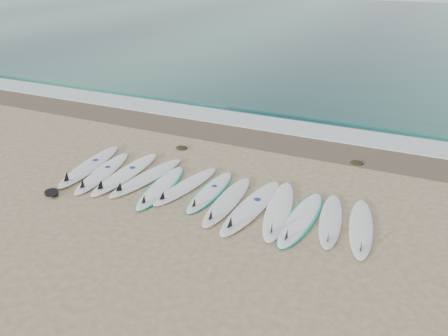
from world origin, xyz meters
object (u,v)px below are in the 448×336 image
at_px(surfboard_0, 88,166).
at_px(surfboard_6, 210,192).
at_px(leash_coil, 52,193).
at_px(surfboard_12, 361,228).

distance_m(surfboard_0, surfboard_6, 3.69).
xyz_separation_m(surfboard_6, leash_coil, (-3.51, -1.67, 0.00)).
bearing_deg(surfboard_12, surfboard_6, 170.01).
height_order(surfboard_6, leash_coil, surfboard_6).
distance_m(surfboard_6, surfboard_12, 3.67).
relative_size(surfboard_12, leash_coil, 5.40).
xyz_separation_m(surfboard_12, leash_coil, (-7.18, -1.54, -0.00)).
bearing_deg(surfboard_6, leash_coil, -154.87).
bearing_deg(leash_coil, surfboard_0, 96.56).
height_order(surfboard_12, leash_coil, surfboard_12).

